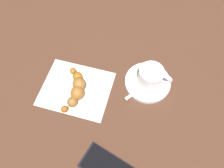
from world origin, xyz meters
The scene contains 7 objects.
ground_plane centered at (0.00, 0.00, 0.00)m, with size 1.80×1.80×0.00m, color #492C1F.
saucer centered at (0.10, 0.01, 0.01)m, with size 0.13×0.13×0.01m, color silver.
espresso_cup centered at (0.11, 0.01, 0.04)m, with size 0.10×0.07×0.05m.
teaspoon centered at (0.10, 0.00, 0.01)m, with size 0.11×0.09×0.01m.
sugar_packet centered at (0.07, 0.02, 0.01)m, with size 0.07×0.02×0.01m, color beige.
napkin centered at (-0.11, -0.02, 0.00)m, with size 0.20×0.16×0.00m, color white.
croissant centered at (-0.10, -0.03, 0.02)m, with size 0.07×0.15×0.04m.
Camera 1 is at (0.01, -0.31, 0.57)m, focal length 35.06 mm.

